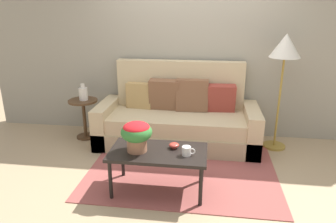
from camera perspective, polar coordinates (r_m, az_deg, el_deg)
The scene contains 11 objects.
ground_plane at distance 4.00m, azimuth 2.70°, elevation -10.10°, with size 14.00×14.00×0.00m, color tan.
wall_back at distance 4.76m, azimuth 4.33°, elevation 11.82°, with size 6.40×0.12×2.72m, color gray.
area_rug at distance 4.00m, azimuth 2.70°, elevation -10.02°, with size 2.27×1.84×0.01m, color #994C47.
couch at distance 4.55m, azimuth 1.82°, elevation -1.42°, with size 2.28×0.90×1.17m.
coffee_table at distance 3.35m, azimuth -1.79°, elevation -7.90°, with size 1.03×0.57×0.48m.
side_table at distance 4.87m, azimuth -15.14°, elevation -0.05°, with size 0.43×0.43×0.60m.
floor_lamp at distance 4.41m, azimuth 20.59°, elevation 10.03°, with size 0.40×0.40×1.60m.
potted_plant at distance 3.26m, azimuth -5.77°, elevation -3.99°, with size 0.33×0.33×0.32m.
coffee_mug at distance 3.22m, azimuth 3.45°, elevation -7.21°, with size 0.14×0.09×0.10m.
snack_bowl at distance 3.37m, azimuth 1.11°, elevation -6.19°, with size 0.11×0.11×0.06m.
table_vase at distance 4.78m, azimuth -15.23°, elevation 3.20°, with size 0.13×0.13×0.25m.
Camera 1 is at (0.29, -3.49, 1.93)m, focal length 33.34 mm.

